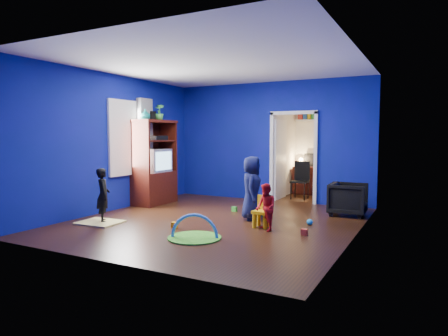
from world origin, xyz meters
The scene contains 34 objects.
floor centered at (0.00, 0.00, 0.00)m, with size 5.00×5.50×0.01m, color black.
ceiling centered at (0.00, 0.00, 2.90)m, with size 5.00×5.50×0.01m, color white.
wall_back centered at (0.00, 2.75, 1.45)m, with size 5.00×0.02×2.90m, color navy.
wall_front centered at (0.00, -2.75, 1.45)m, with size 5.00×0.02×2.90m, color navy.
wall_left centered at (-2.50, 0.00, 1.45)m, with size 0.02×5.50×2.90m, color navy.
wall_right centered at (2.50, 0.00, 1.45)m, with size 0.02×5.50×2.90m, color navy.
alcove centered at (0.60, 3.62, 1.25)m, with size 1.00×1.75×2.50m, color silver, non-canonical shape.
armchair centered at (2.08, 1.74, 0.33)m, with size 0.70×0.72×0.66m, color black.
child_black centered at (-1.81, -1.03, 0.50)m, with size 0.37×0.24×1.01m, color black.
child_navy centered at (0.53, 0.45, 0.61)m, with size 0.59×0.39×1.21m, color black.
toddler_red centered at (1.09, -0.25, 0.40)m, with size 0.39×0.30×0.80m, color red.
vase centered at (-2.22, 0.74, 2.08)m, with size 0.22×0.22×0.23m, color #0D686D.
potted_plant centered at (-2.22, 1.26, 2.15)m, with size 0.21×0.21×0.38m, color green.
tv_armoire centered at (-2.22, 1.04, 0.98)m, with size 0.58×1.14×1.96m, color #3F190A.
crt_tv centered at (-2.18, 1.04, 1.02)m, with size 0.46×0.70×0.54m, color silver.
yellow_blanket centered at (-1.81, -1.13, 0.01)m, with size 0.75×0.60×0.03m, color #F2E07A.
hopper_ball centered at (0.48, 0.70, 0.19)m, with size 0.38×0.38×0.38m, color yellow.
kid_chair centered at (0.94, -0.05, 0.25)m, with size 0.28×0.28×0.50m, color yellow.
play_mat centered at (0.30, -1.24, 0.01)m, with size 0.84×0.84×0.02m, color green.
toy_arch centered at (0.30, -1.24, 0.02)m, with size 0.75×0.75×0.05m, color #3F8CD8.
window_left centered at (-2.48, 0.35, 1.55)m, with size 0.03×0.95×1.55m, color white.
curtain centered at (-2.37, 0.90, 1.25)m, with size 0.14×0.42×2.40m, color slate.
doorway centered at (0.60, 2.75, 1.05)m, with size 1.16×0.10×2.10m, color white.
study_desk centered at (0.60, 4.26, 0.38)m, with size 0.88×0.44×0.75m, color #3D140A.
desk_monitor centered at (0.60, 4.38, 0.95)m, with size 0.40×0.05×0.32m, color black.
desk_lamp centered at (0.32, 4.32, 0.93)m, with size 0.14×0.14×0.14m, color #FFD88C.
folding_chair centered at (0.60, 3.30, 0.46)m, with size 0.40×0.40×0.92m, color black.
book_shelf centered at (0.60, 4.37, 2.02)m, with size 0.88×0.24×0.04m, color white.
toy_0 centered at (1.76, -0.24, 0.05)m, with size 0.10×0.08×0.10m, color red.
toy_1 centered at (1.63, 0.53, 0.06)m, with size 0.11×0.11×0.11m, color #27A7DE.
toy_2 centered at (-0.39, -0.79, 0.05)m, with size 0.10×0.08×0.10m, color #FFA10D.
toy_3 centered at (0.68, 0.71, 0.06)m, with size 0.11×0.11×0.11m, color green.
toy_4 centered at (0.99, 0.12, 0.05)m, with size 0.10×0.08×0.10m, color #CB4C9C.
toy_5 centered at (-0.13, 1.04, 0.05)m, with size 0.10×0.08×0.10m, color green.
Camera 1 is at (3.54, -6.45, 1.60)m, focal length 32.00 mm.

